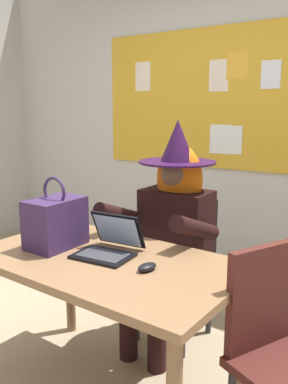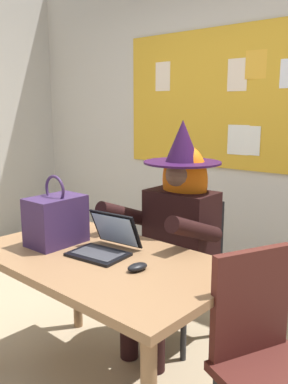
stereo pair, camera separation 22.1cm
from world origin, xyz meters
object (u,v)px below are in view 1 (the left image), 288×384
at_px(desk_main, 106,276).
at_px(computer_mouse, 147,267).
at_px(chair_at_desk, 181,259).
at_px(person_costumed, 171,222).
at_px(handbag, 56,222).
at_px(chair_extra_corner, 280,346).
at_px(laptop, 109,245).

xyz_separation_m(desk_main, computer_mouse, (0.26, -0.02, 0.11)).
height_order(chair_at_desk, person_costumed, person_costumed).
bearing_deg(handbag, person_costumed, 61.92).
height_order(handbag, chair_extra_corner, handbag).
bearing_deg(person_costumed, computer_mouse, 20.93).
height_order(desk_main, computer_mouse, computer_mouse).
distance_m(person_costumed, handbag, 0.72).
xyz_separation_m(chair_at_desk, laptop, (-0.03, -0.69, 0.28)).
relative_size(laptop, handbag, 0.83).
relative_size(chair_at_desk, handbag, 2.39).
distance_m(chair_at_desk, computer_mouse, 0.84).
bearing_deg(desk_main, chair_at_desk, 88.87).
bearing_deg(chair_extra_corner, person_costumed, 172.63).
xyz_separation_m(chair_at_desk, person_costumed, (-0.00, -0.12, 0.28)).
xyz_separation_m(desk_main, chair_at_desk, (0.01, 0.74, -0.14)).
distance_m(desk_main, chair_extra_corner, 0.86).
bearing_deg(handbag, computer_mouse, -0.99).
distance_m(chair_at_desk, laptop, 0.75).
relative_size(computer_mouse, chair_extra_corner, 0.11).
bearing_deg(chair_extra_corner, desk_main, -148.35).
bearing_deg(desk_main, chair_extra_corner, 6.74).
bearing_deg(computer_mouse, handbag, -170.69).
height_order(chair_at_desk, laptop, laptop).
bearing_deg(handbag, laptop, 12.13).
bearing_deg(chair_extra_corner, chair_at_desk, 166.88).
xyz_separation_m(laptop, handbag, (-0.30, -0.07, 0.09)).
xyz_separation_m(handbag, chair_extra_corner, (1.16, 0.11, -0.37)).
distance_m(desk_main, person_costumed, 0.64).
bearing_deg(desk_main, computer_mouse, -4.69).
relative_size(person_costumed, handbag, 3.71).
relative_size(chair_at_desk, computer_mouse, 8.69).
xyz_separation_m(person_costumed, chair_extra_corner, (0.83, -0.52, -0.28)).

